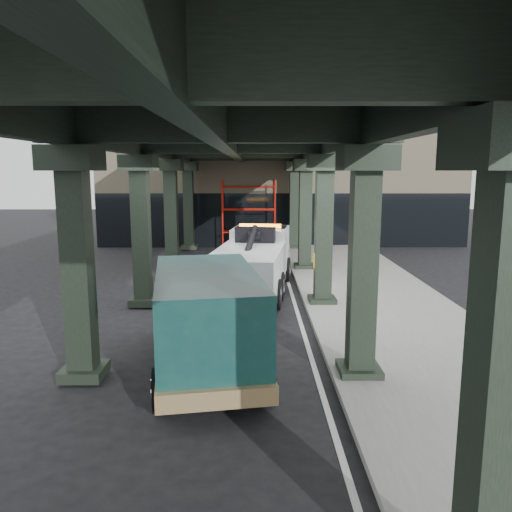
{
  "coord_description": "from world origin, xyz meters",
  "views": [
    {
      "loc": [
        0.31,
        -14.3,
        4.5
      ],
      "look_at": [
        0.37,
        2.04,
        1.7
      ],
      "focal_mm": 35.0,
      "sensor_mm": 36.0,
      "label": 1
    }
  ],
  "objects": [
    {
      "name": "towed_van",
      "position": [
        -0.78,
        -3.49,
        1.26
      ],
      "size": [
        3.13,
        6.07,
        2.35
      ],
      "rotation": [
        0.0,
        0.0,
        0.17
      ],
      "color": "#12413D",
      "rests_on": "ground"
    },
    {
      "name": "tow_truck",
      "position": [
        0.32,
        3.77,
        1.24
      ],
      "size": [
        3.15,
        7.94,
        2.54
      ],
      "rotation": [
        0.0,
        0.0,
        -0.14
      ],
      "color": "black",
      "rests_on": "ground"
    },
    {
      "name": "ground",
      "position": [
        0.0,
        0.0,
        0.0
      ],
      "size": [
        90.0,
        90.0,
        0.0
      ],
      "primitive_type": "plane",
      "color": "black",
      "rests_on": "ground"
    },
    {
      "name": "scaffolding",
      "position": [
        0.0,
        14.64,
        2.11
      ],
      "size": [
        3.08,
        0.88,
        4.0
      ],
      "color": "red",
      "rests_on": "ground"
    },
    {
      "name": "lane_stripe",
      "position": [
        1.7,
        2.0,
        0.01
      ],
      "size": [
        0.12,
        38.0,
        0.01
      ],
      "primitive_type": "cube",
      "color": "silver",
      "rests_on": "ground"
    },
    {
      "name": "viaduct",
      "position": [
        -0.4,
        2.0,
        5.46
      ],
      "size": [
        7.4,
        32.0,
        6.4
      ],
      "color": "black",
      "rests_on": "ground"
    },
    {
      "name": "building",
      "position": [
        2.0,
        20.0,
        4.0
      ],
      "size": [
        22.0,
        10.0,
        8.0
      ],
      "primitive_type": "cube",
      "color": "#C6B793",
      "rests_on": "ground"
    },
    {
      "name": "sidewalk",
      "position": [
        4.5,
        2.0,
        0.07
      ],
      "size": [
        5.0,
        40.0,
        0.15
      ],
      "primitive_type": "cube",
      "color": "gray",
      "rests_on": "ground"
    }
  ]
}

